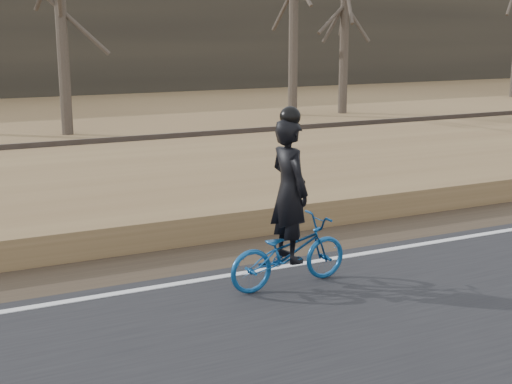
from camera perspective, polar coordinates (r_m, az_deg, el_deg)
name	(u,v)px	position (r m, az deg, el deg)	size (l,w,h in m)	color
ground	(306,273)	(9.97, 4.05, -6.45)	(120.00, 120.00, 0.00)	olive
road	(422,340)	(8.05, 13.11, -11.44)	(120.00, 6.00, 0.06)	black
edge_line	(299,264)	(10.12, 3.49, -5.77)	(120.00, 0.12, 0.01)	silver
shoulder	(267,248)	(10.97, 0.93, -4.49)	(120.00, 1.60, 0.04)	#473A2B
embankment	(196,195)	(13.57, -4.79, -0.24)	(120.00, 5.00, 0.44)	olive
ballast	(138,162)	(17.09, -9.40, 2.41)	(120.00, 3.00, 0.45)	slate
railroad	(138,149)	(17.04, -9.44, 3.41)	(120.00, 2.40, 0.29)	black
treeline_backdrop	(8,34)	(38.43, -19.23, 11.83)	(120.00, 4.00, 6.00)	#383328
cyclist	(289,228)	(9.09, 2.65, -2.92)	(1.73, 0.71, 2.32)	#144C8A
bare_tree_near_left	(61,11)	(23.35, -15.37, 13.76)	(0.36, 0.36, 7.61)	brown
bare_tree_right	(345,8)	(28.62, 7.14, 14.38)	(0.36, 0.36, 8.10)	brown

